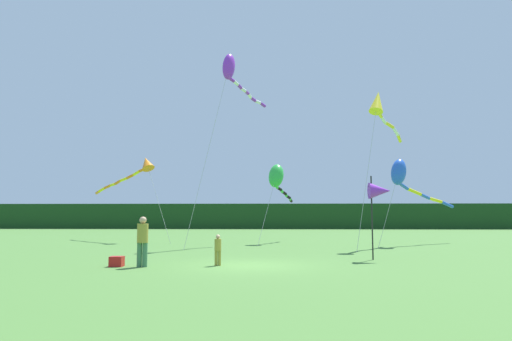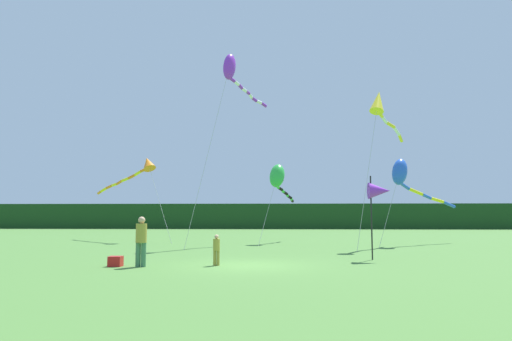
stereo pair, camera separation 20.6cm
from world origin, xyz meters
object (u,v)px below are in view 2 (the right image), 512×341
kite_purple (232,71)px  kite_yellow (380,106)px  person_child (216,248)px  kite_orange (141,168)px  kite_blue (404,176)px  person_adult (141,239)px  banner_flag_pole (379,192)px  cooler_box (116,261)px  kite_green (278,177)px

kite_purple → kite_yellow: (8.88, -1.22, -2.66)m
person_child → kite_orange: bearing=116.6°
person_child → kite_blue: kite_blue is taller
person_adult → banner_flag_pole: bearing=17.9°
kite_orange → kite_purple: kite_purple is taller
person_child → kite_orange: (-7.61, 15.20, 4.58)m
cooler_box → kite_yellow: bearing=39.9°
person_child → banner_flag_pole: banner_flag_pole is taller
person_adult → kite_blue: 17.79m
cooler_box → person_child: bearing=7.1°
kite_orange → kite_yellow: 17.18m
cooler_box → kite_purple: (3.07, 11.21, 10.70)m
banner_flag_pole → kite_purple: (-7.11, 8.31, 8.04)m
person_child → banner_flag_pole: 7.33m
kite_blue → kite_green: (-7.79, 2.05, 0.09)m
person_adult → kite_green: 15.24m
kite_blue → person_child: bearing=-131.4°
banner_flag_pole → kite_green: 11.92m
person_adult → kite_green: (4.96, 14.01, 3.37)m
banner_flag_pole → kite_purple: 13.57m
person_child → kite_green: 14.17m
person_adult → cooler_box: person_adult is taller
kite_purple → kite_green: kite_purple is taller
kite_yellow → cooler_box: bearing=-140.1°
kite_orange → kite_green: 10.09m
person_child → banner_flag_pole: bearing=20.4°
cooler_box → kite_yellow: (11.95, 9.99, 8.04)m
kite_purple → kite_orange: bearing=147.8°
cooler_box → kite_green: size_ratio=0.08×
banner_flag_pole → kite_blue: bearing=68.6°
person_child → kite_purple: 14.87m
kite_green → person_adult: bearing=-109.5°
cooler_box → kite_green: bearing=67.0°
kite_orange → kite_green: bearing=-9.9°
cooler_box → kite_blue: size_ratio=0.07×
person_adult → person_child: size_ratio=1.58×
kite_yellow → kite_green: 8.17m
person_adult → kite_yellow: 16.57m
person_child → banner_flag_pole: (6.55, 2.44, 2.21)m
cooler_box → banner_flag_pole: banner_flag_pole is taller
kite_blue → kite_purple: 12.53m
kite_purple → kite_yellow: 9.35m
kite_blue → kite_orange: 18.11m
kite_orange → banner_flag_pole: bearing=-42.0°
cooler_box → kite_orange: bearing=104.3°
person_adult → kite_green: bearing=70.5°
person_child → kite_purple: (-0.56, 10.75, 10.25)m
person_adult → kite_yellow: kite_yellow is taller
kite_blue → kite_purple: kite_purple is taller
kite_green → kite_blue: bearing=-14.7°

